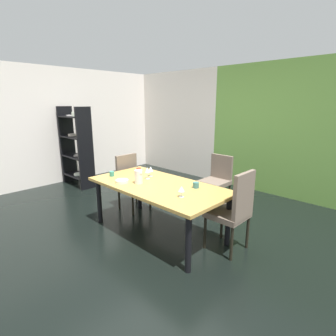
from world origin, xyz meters
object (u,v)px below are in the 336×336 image
Objects in this scene: dining_table at (158,189)px; wine_glass_center at (181,189)px; cup_left at (196,185)px; wine_glass_near_window at (151,169)px; pitcher_south at (139,177)px; chair_head_far at (217,178)px; cup_front at (112,174)px; wine_glass_east at (147,170)px; chair_right_far at (234,208)px; chair_left_far at (131,178)px; cup_north at (139,170)px; serving_bowl_rear at (122,181)px; display_shelf at (76,147)px.

dining_table is 14.80× the size of wine_glass_center.
dining_table is 24.27× the size of cup_left.
pitcher_south reaches higher than wine_glass_near_window.
chair_head_far is 1.58m from pitcher_south.
chair_head_far is 6.91× the size of wine_glass_center.
pitcher_south is (0.57, 0.05, 0.06)m from cup_front.
wine_glass_near_window reaches higher than wine_glass_center.
wine_glass_near_window is 0.39m from pitcher_south.
wine_glass_east is (-0.35, -1.30, 0.32)m from chair_head_far.
cup_front is 0.58m from pitcher_south.
wine_glass_near_window is (-1.37, -0.10, 0.26)m from chair_right_far.
chair_head_far is 1.49m from chair_left_far.
chair_head_far is at bearing 110.44° from cup_left.
wine_glass_near_window is at bearing 150.99° from dining_table.
cup_left is at bearing 110.44° from chair_head_far.
chair_left_far is 0.41m from cup_north.
chair_right_far reaches higher than cup_front.
cup_left reaches higher than serving_bowl_rear.
pitcher_south is (-0.69, -0.40, 0.06)m from cup_left.
cup_north is 0.44m from cup_front.
display_shelf is at bearing 172.66° from wine_glass_center.
dining_table is at bearing 14.59° from cup_front.
chair_left_far reaches higher than wine_glass_east.
serving_bowl_rear reaches higher than dining_table.
wine_glass_east is at bearing 73.77° from serving_bowl_rear.
pitcher_south is at bearing -144.24° from dining_table.
wine_glass_center is 0.70× the size of pitcher_south.
dining_table is 1.05m from chair_left_far.
chair_left_far is 5.25× the size of serving_bowl_rear.
chair_head_far reaches higher than dining_table.
chair_head_far is at bearing 108.62° from wine_glass_center.
chair_right_far is 6.88× the size of wine_glass_near_window.
display_shelf is 21.27× the size of cup_left.
chair_head_far is 12.55× the size of cup_front.
cup_left is at bearing 27.18° from dining_table.
chair_head_far reaches higher than cup_north.
wine_glass_center is 1.35m from cup_front.
pitcher_south is at bearing -67.18° from wine_glass_near_window.
chair_head_far is 1.38m from cup_north.
cup_front is at bearing -106.19° from cup_north.
chair_left_far is 0.60m from cup_front.
cup_front is (2.11, -0.50, -0.11)m from display_shelf.
chair_head_far is 6.12× the size of wine_glass_near_window.
display_shelf is at bearing 20.15° from chair_head_far.
serving_bowl_rear is at bearing -94.81° from wine_glass_near_window.
chair_head_far is 1.44m from chair_right_far.
wine_glass_east is (2.60, -0.22, -0.02)m from display_shelf.
dining_table is 2.93m from display_shelf.
chair_right_far reaches higher than wine_glass_near_window.
cup_front is at bearing 21.34° from chair_left_far.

